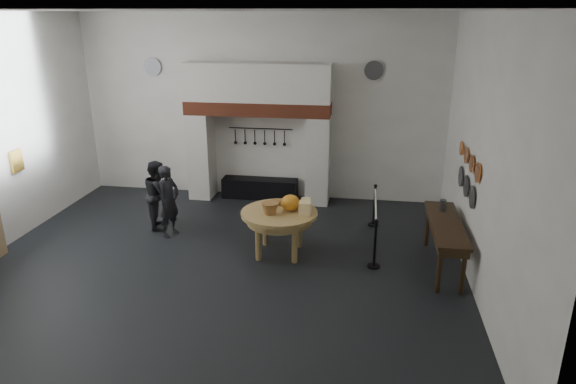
# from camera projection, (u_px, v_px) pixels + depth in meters

# --- Properties ---
(floor) EXTENTS (9.00, 8.00, 0.02)m
(floor) POSITION_uv_depth(u_px,v_px,m) (220.00, 264.00, 9.63)
(floor) COLOR black
(floor) RESTS_ON ground
(ceiling) EXTENTS (9.00, 8.00, 0.02)m
(ceiling) POSITION_uv_depth(u_px,v_px,m) (208.00, 10.00, 8.14)
(ceiling) COLOR silver
(ceiling) RESTS_ON wall_back
(wall_back) EXTENTS (9.00, 0.02, 4.50)m
(wall_back) POSITION_uv_depth(u_px,v_px,m) (261.00, 108.00, 12.61)
(wall_back) COLOR white
(wall_back) RESTS_ON floor
(wall_front) EXTENTS (9.00, 0.02, 4.50)m
(wall_front) POSITION_uv_depth(u_px,v_px,m) (101.00, 246.00, 5.15)
(wall_front) COLOR white
(wall_front) RESTS_ON floor
(wall_right) EXTENTS (0.02, 8.00, 4.50)m
(wall_right) POSITION_uv_depth(u_px,v_px,m) (485.00, 159.00, 8.24)
(wall_right) COLOR white
(wall_right) RESTS_ON floor
(chimney_pier_left) EXTENTS (0.55, 0.70, 2.15)m
(chimney_pier_left) POSITION_uv_depth(u_px,v_px,m) (201.00, 155.00, 12.89)
(chimney_pier_left) COLOR silver
(chimney_pier_left) RESTS_ON floor
(chimney_pier_right) EXTENTS (0.55, 0.70, 2.15)m
(chimney_pier_right) POSITION_uv_depth(u_px,v_px,m) (318.00, 160.00, 12.46)
(chimney_pier_right) COLOR silver
(chimney_pier_right) RESTS_ON floor
(hearth_brick_band) EXTENTS (3.50, 0.72, 0.32)m
(hearth_brick_band) POSITION_uv_depth(u_px,v_px,m) (258.00, 108.00, 12.27)
(hearth_brick_band) COLOR #9E442B
(hearth_brick_band) RESTS_ON chimney_pier_left
(chimney_hood) EXTENTS (3.50, 0.70, 0.90)m
(chimney_hood) POSITION_uv_depth(u_px,v_px,m) (257.00, 82.00, 12.07)
(chimney_hood) COLOR silver
(chimney_hood) RESTS_ON hearth_brick_band
(iron_range) EXTENTS (1.90, 0.45, 0.50)m
(iron_range) POSITION_uv_depth(u_px,v_px,m) (260.00, 188.00, 13.01)
(iron_range) COLOR black
(iron_range) RESTS_ON floor
(utensil_rail) EXTENTS (1.60, 0.02, 0.02)m
(utensil_rail) POSITION_uv_depth(u_px,v_px,m) (261.00, 129.00, 12.70)
(utensil_rail) COLOR black
(utensil_rail) RESTS_ON wall_back
(wall_plaque) EXTENTS (0.05, 0.34, 0.44)m
(wall_plaque) POSITION_uv_depth(u_px,v_px,m) (17.00, 161.00, 10.48)
(wall_plaque) COLOR gold
(wall_plaque) RESTS_ON wall_left
(work_table) EXTENTS (1.65, 1.65, 0.07)m
(work_table) POSITION_uv_depth(u_px,v_px,m) (279.00, 213.00, 9.81)
(work_table) COLOR tan
(work_table) RESTS_ON floor
(pumpkin) EXTENTS (0.36, 0.36, 0.31)m
(pumpkin) POSITION_uv_depth(u_px,v_px,m) (290.00, 203.00, 9.81)
(pumpkin) COLOR orange
(pumpkin) RESTS_ON work_table
(cheese_block_big) EXTENTS (0.22, 0.22, 0.24)m
(cheese_block_big) POSITION_uv_depth(u_px,v_px,m) (305.00, 208.00, 9.64)
(cheese_block_big) COLOR #FCDE97
(cheese_block_big) RESTS_ON work_table
(cheese_block_small) EXTENTS (0.18, 0.18, 0.20)m
(cheese_block_small) POSITION_uv_depth(u_px,v_px,m) (306.00, 203.00, 9.93)
(cheese_block_small) COLOR #EACC8C
(cheese_block_small) RESTS_ON work_table
(wicker_basket) EXTENTS (0.36, 0.36, 0.22)m
(wicker_basket) POSITION_uv_depth(u_px,v_px,m) (270.00, 208.00, 9.64)
(wicker_basket) COLOR #A76A3D
(wicker_basket) RESTS_ON work_table
(bread_loaf) EXTENTS (0.31, 0.18, 0.13)m
(bread_loaf) POSITION_uv_depth(u_px,v_px,m) (277.00, 202.00, 10.12)
(bread_loaf) COLOR olive
(bread_loaf) RESTS_ON work_table
(visitor_near) EXTENTS (0.52, 0.64, 1.52)m
(visitor_near) POSITION_uv_depth(u_px,v_px,m) (169.00, 201.00, 10.67)
(visitor_near) COLOR black
(visitor_near) RESTS_ON floor
(visitor_far) EXTENTS (0.80, 0.89, 1.49)m
(visitor_far) POSITION_uv_depth(u_px,v_px,m) (158.00, 194.00, 11.11)
(visitor_far) COLOR black
(visitor_far) RESTS_ON floor
(side_table) EXTENTS (0.55, 2.20, 0.06)m
(side_table) POSITION_uv_depth(u_px,v_px,m) (446.00, 224.00, 9.23)
(side_table) COLOR #352313
(side_table) RESTS_ON floor
(pewter_jug) EXTENTS (0.12, 0.12, 0.22)m
(pewter_jug) POSITION_uv_depth(u_px,v_px,m) (443.00, 205.00, 9.74)
(pewter_jug) COLOR #535359
(pewter_jug) RESTS_ON side_table
(copper_pan_a) EXTENTS (0.03, 0.34, 0.34)m
(copper_pan_a) POSITION_uv_depth(u_px,v_px,m) (478.00, 173.00, 8.53)
(copper_pan_a) COLOR #C6662D
(copper_pan_a) RESTS_ON wall_right
(copper_pan_b) EXTENTS (0.03, 0.32, 0.32)m
(copper_pan_b) POSITION_uv_depth(u_px,v_px,m) (472.00, 164.00, 9.04)
(copper_pan_b) COLOR #C6662D
(copper_pan_b) RESTS_ON wall_right
(copper_pan_c) EXTENTS (0.03, 0.30, 0.30)m
(copper_pan_c) POSITION_uv_depth(u_px,v_px,m) (466.00, 156.00, 9.56)
(copper_pan_c) COLOR #C6662D
(copper_pan_c) RESTS_ON wall_right
(copper_pan_d) EXTENTS (0.03, 0.28, 0.28)m
(copper_pan_d) POSITION_uv_depth(u_px,v_px,m) (462.00, 148.00, 10.07)
(copper_pan_d) COLOR #C6662D
(copper_pan_d) RESTS_ON wall_right
(pewter_plate_left) EXTENTS (0.03, 0.40, 0.40)m
(pewter_plate_left) POSITION_uv_depth(u_px,v_px,m) (472.00, 197.00, 8.88)
(pewter_plate_left) COLOR #4C4C51
(pewter_plate_left) RESTS_ON wall_right
(pewter_plate_mid) EXTENTS (0.03, 0.40, 0.40)m
(pewter_plate_mid) POSITION_uv_depth(u_px,v_px,m) (466.00, 186.00, 9.44)
(pewter_plate_mid) COLOR #4C4C51
(pewter_plate_mid) RESTS_ON wall_right
(pewter_plate_right) EXTENTS (0.03, 0.40, 0.40)m
(pewter_plate_right) POSITION_uv_depth(u_px,v_px,m) (461.00, 176.00, 10.00)
(pewter_plate_right) COLOR #4C4C51
(pewter_plate_right) RESTS_ON wall_right
(pewter_plate_back_left) EXTENTS (0.44, 0.03, 0.44)m
(pewter_plate_back_left) POSITION_uv_depth(u_px,v_px,m) (153.00, 67.00, 12.65)
(pewter_plate_back_left) COLOR #4C4C51
(pewter_plate_back_left) RESTS_ON wall_back
(pewter_plate_back_right) EXTENTS (0.44, 0.03, 0.44)m
(pewter_plate_back_right) POSITION_uv_depth(u_px,v_px,m) (374.00, 70.00, 11.87)
(pewter_plate_back_right) COLOR #4C4C51
(pewter_plate_back_right) RESTS_ON wall_back
(barrier_post_near) EXTENTS (0.05, 0.05, 0.90)m
(barrier_post_near) POSITION_uv_depth(u_px,v_px,m) (375.00, 245.00, 9.39)
(barrier_post_near) COLOR black
(barrier_post_near) RESTS_ON floor
(barrier_post_far) EXTENTS (0.05, 0.05, 0.90)m
(barrier_post_far) POSITION_uv_depth(u_px,v_px,m) (374.00, 206.00, 11.25)
(barrier_post_far) COLOR black
(barrier_post_far) RESTS_ON floor
(barrier_rope) EXTENTS (0.04, 2.00, 0.04)m
(barrier_rope) POSITION_uv_depth(u_px,v_px,m) (376.00, 205.00, 10.19)
(barrier_rope) COLOR white
(barrier_rope) RESTS_ON barrier_post_near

